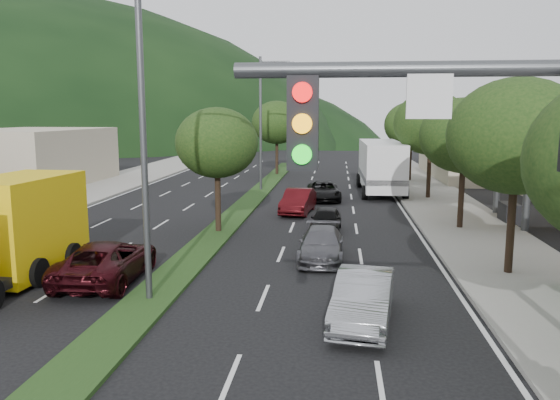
# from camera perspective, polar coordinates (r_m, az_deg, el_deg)

# --- Properties ---
(sidewalk_right) EXTENTS (5.00, 90.00, 0.15)m
(sidewalk_right) POSITION_cam_1_polar(r_m,az_deg,el_deg) (34.02, 17.32, -1.13)
(sidewalk_right) COLOR gray
(sidewalk_right) RESTS_ON ground
(sidewalk_left) EXTENTS (6.00, 90.00, 0.15)m
(sidewalk_left) POSITION_cam_1_polar(r_m,az_deg,el_deg) (38.29, -23.44, -0.38)
(sidewalk_left) COLOR gray
(sidewalk_left) RESTS_ON ground
(median) EXTENTS (1.60, 56.00, 0.12)m
(median) POSITION_cam_1_polar(r_m,az_deg,el_deg) (36.78, -3.09, -0.03)
(median) COLOR #1C3714
(median) RESTS_ON ground
(bldg_left_far) EXTENTS (9.00, 14.00, 4.60)m
(bldg_left_far) POSITION_cam_1_polar(r_m,az_deg,el_deg) (48.78, -24.59, 4.04)
(bldg_left_far) COLOR #BFB598
(bldg_left_far) RESTS_ON ground
(bldg_right_far) EXTENTS (10.00, 16.00, 5.20)m
(bldg_right_far) POSITION_cam_1_polar(r_m,az_deg,el_deg) (53.73, 20.89, 4.97)
(bldg_right_far) COLOR #BFB598
(bldg_right_far) RESTS_ON ground
(tree_r_b) EXTENTS (4.80, 4.80, 6.94)m
(tree_r_b) POSITION_cam_1_polar(r_m,az_deg,el_deg) (20.82, 23.52, 6.12)
(tree_r_b) COLOR black
(tree_r_b) RESTS_ON sidewalk_right
(tree_r_c) EXTENTS (4.40, 4.40, 6.48)m
(tree_r_c) POSITION_cam_1_polar(r_m,az_deg,el_deg) (28.56, 18.71, 6.38)
(tree_r_c) COLOR black
(tree_r_c) RESTS_ON sidewalk_right
(tree_r_d) EXTENTS (5.00, 5.00, 7.17)m
(tree_r_d) POSITION_cam_1_polar(r_m,az_deg,el_deg) (38.37, 15.50, 7.72)
(tree_r_d) COLOR black
(tree_r_d) RESTS_ON sidewalk_right
(tree_r_e) EXTENTS (4.60, 4.60, 6.71)m
(tree_r_e) POSITION_cam_1_polar(r_m,az_deg,el_deg) (48.27, 13.56, 7.64)
(tree_r_e) COLOR black
(tree_r_e) RESTS_ON sidewalk_right
(tree_med_near) EXTENTS (4.00, 4.00, 6.02)m
(tree_med_near) POSITION_cam_1_polar(r_m,az_deg,el_deg) (26.54, -6.61, 5.94)
(tree_med_near) COLOR black
(tree_med_near) RESTS_ON median
(tree_med_far) EXTENTS (4.80, 4.80, 6.94)m
(tree_med_far) POSITION_cam_1_polar(r_m,az_deg,el_deg) (52.19, -0.33, 8.10)
(tree_med_far) COLOR black
(tree_med_far) RESTS_ON median
(streetlight_near) EXTENTS (2.60, 0.25, 10.00)m
(streetlight_near) POSITION_cam_1_polar(r_m,az_deg,el_deg) (16.82, -13.50, 7.97)
(streetlight_near) COLOR #47494C
(streetlight_near) RESTS_ON ground
(streetlight_mid) EXTENTS (2.60, 0.25, 10.00)m
(streetlight_mid) POSITION_cam_1_polar(r_m,az_deg,el_deg) (41.24, -1.76, 8.66)
(streetlight_mid) COLOR #47494C
(streetlight_mid) RESTS_ON ground
(sedan_silver) EXTENTS (2.10, 4.51, 1.43)m
(sedan_silver) POSITION_cam_1_polar(r_m,az_deg,el_deg) (15.65, 8.71, -10.11)
(sedan_silver) COLOR #96989D
(sedan_silver) RESTS_ON ground
(suv_maroon) EXTENTS (2.57, 5.26, 1.44)m
(suv_maroon) POSITION_cam_1_polar(r_m,az_deg,el_deg) (20.15, -17.63, -6.07)
(suv_maroon) COLOR black
(suv_maroon) RESTS_ON ground
(car_queue_a) EXTENTS (1.60, 3.64, 1.22)m
(car_queue_a) POSITION_cam_1_polar(r_m,az_deg,el_deg) (27.23, 4.84, -2.06)
(car_queue_a) COLOR black
(car_queue_a) RESTS_ON ground
(car_queue_b) EXTENTS (1.80, 4.31, 1.25)m
(car_queue_b) POSITION_cam_1_polar(r_m,az_deg,el_deg) (22.05, 4.35, -4.65)
(car_queue_b) COLOR #56555B
(car_queue_b) RESTS_ON ground
(car_queue_c) EXTENTS (2.00, 4.47, 1.43)m
(car_queue_c) POSITION_cam_1_polar(r_m,az_deg,el_deg) (32.21, 1.90, -0.13)
(car_queue_c) COLOR #460B0F
(car_queue_c) RESTS_ON ground
(car_queue_d) EXTENTS (2.52, 4.70, 1.26)m
(car_queue_d) POSITION_cam_1_polar(r_m,az_deg,el_deg) (37.10, 4.60, 0.92)
(car_queue_d) COLOR black
(car_queue_d) RESTS_ON ground
(box_truck) EXTENTS (3.16, 7.45, 3.61)m
(box_truck) POSITION_cam_1_polar(r_m,az_deg,el_deg) (21.03, -26.64, -3.22)
(box_truck) COLOR silver
(box_truck) RESTS_ON ground
(motorhome) EXTENTS (3.25, 9.90, 3.78)m
(motorhome) POSITION_cam_1_polar(r_m,az_deg,el_deg) (41.23, 10.50, 3.55)
(motorhome) COLOR white
(motorhome) RESTS_ON ground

